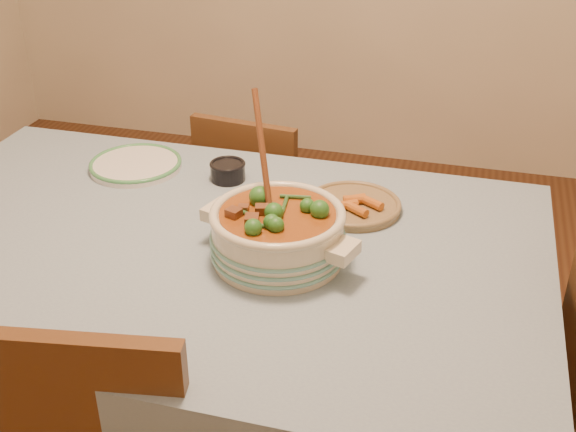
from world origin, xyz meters
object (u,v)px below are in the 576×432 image
(white_plate, at_px, (136,164))
(chair_far, at_px, (257,202))
(stew_casserole, at_px, (277,229))
(fried_plate, at_px, (353,204))
(dining_table, at_px, (203,273))
(condiment_bowl, at_px, (228,170))

(white_plate, bearing_deg, chair_far, 61.28)
(stew_casserole, relative_size, fried_plate, 1.27)
(stew_casserole, height_order, chair_far, stew_casserole)
(dining_table, xyz_separation_m, stew_casserole, (0.20, -0.02, 0.17))
(condiment_bowl, relative_size, chair_far, 0.14)
(dining_table, height_order, white_plate, white_plate)
(dining_table, bearing_deg, condiment_bowl, 98.28)
(stew_casserole, bearing_deg, chair_far, 111.13)
(dining_table, relative_size, condiment_bowl, 14.81)
(fried_plate, bearing_deg, white_plate, 173.14)
(stew_casserole, relative_size, chair_far, 0.50)
(white_plate, bearing_deg, condiment_bowl, 0.00)
(dining_table, xyz_separation_m, white_plate, (-0.34, 0.34, 0.10))
(fried_plate, bearing_deg, stew_casserole, -114.23)
(dining_table, xyz_separation_m, condiment_bowl, (-0.05, 0.34, 0.12))
(stew_casserole, xyz_separation_m, fried_plate, (0.13, 0.28, -0.06))
(stew_casserole, height_order, fried_plate, stew_casserole)
(stew_casserole, bearing_deg, fried_plate, 65.77)
(white_plate, distance_m, fried_plate, 0.67)
(dining_table, height_order, fried_plate, fried_plate)
(dining_table, distance_m, chair_far, 0.80)
(stew_casserole, bearing_deg, dining_table, 173.73)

